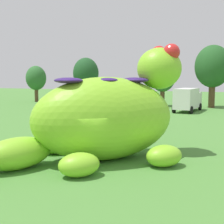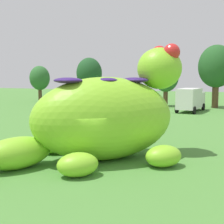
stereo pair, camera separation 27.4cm
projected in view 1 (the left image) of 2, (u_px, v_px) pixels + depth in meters
ground_plane at (88, 165)px, 15.40m from camera, size 160.00×160.00×0.00m
giant_inflatable_creature at (105, 117)px, 16.27m from camera, size 9.06×11.33×6.21m
car_blue at (101, 101)px, 44.60m from camera, size 2.42×4.32×1.72m
car_orange at (119, 102)px, 42.90m from camera, size 2.22×4.24×1.72m
car_yellow at (143, 103)px, 41.79m from camera, size 2.25×4.25×1.72m
box_truck at (188, 99)px, 38.94m from camera, size 2.95×6.59×2.95m
tree_far_left at (36, 78)px, 54.14m from camera, size 3.55×3.55×6.30m
tree_left at (86, 73)px, 51.03m from camera, size 4.25×4.25×7.54m
tree_mid_left at (163, 77)px, 45.54m from camera, size 3.76×3.76×6.67m
tree_centre_left at (213, 67)px, 43.38m from camera, size 4.99×4.99×8.85m
spectator_near_inflatable at (145, 121)px, 24.99m from camera, size 0.38×0.26×1.71m
spectator_by_cars at (65, 110)px, 33.16m from camera, size 0.38×0.26×1.71m
spectator_wandering at (145, 113)px, 30.52m from camera, size 0.38×0.26×1.71m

